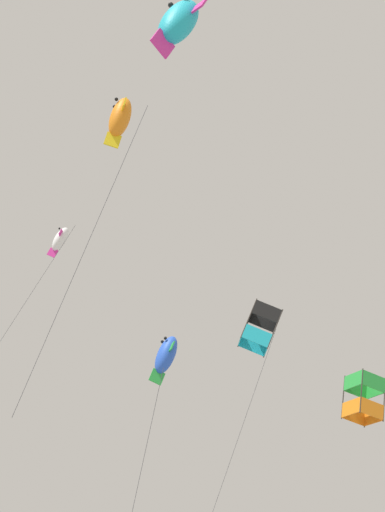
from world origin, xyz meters
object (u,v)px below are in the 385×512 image
(kite_fish_near_left, at_px, (166,356))
(kite_box_low_drifter, at_px, (364,398))
(kite_fish_mid_left, at_px, (60,240))
(kite_fish_near_right, at_px, (178,22))
(kite_box_upper_right, at_px, (260,329))
(kite_fish_highest, at_px, (120,118))

(kite_fish_near_left, bearing_deg, kite_box_low_drifter, -63.52)
(kite_box_low_drifter, xyz_separation_m, kite_fish_mid_left, (-8.17, 8.58, 7.11))
(kite_box_low_drifter, bearing_deg, kite_fish_near_right, 124.32)
(kite_box_upper_right, height_order, kite_fish_near_right, kite_fish_near_right)
(kite_fish_near_right, xyz_separation_m, kite_fish_highest, (0.90, 3.83, -0.48))
(kite_fish_near_right, bearing_deg, kite_fish_near_left, -41.54)
(kite_fish_highest, bearing_deg, kite_fish_mid_left, 4.43)
(kite_fish_highest, bearing_deg, kite_box_upper_right, -41.79)
(kite_fish_near_right, xyz_separation_m, kite_fish_mid_left, (5.01, 14.16, 0.73))
(kite_fish_near_left, relative_size, kite_fish_mid_left, 1.05)
(kite_fish_mid_left, height_order, kite_fish_highest, kite_fish_mid_left)
(kite_fish_mid_left, relative_size, kite_fish_highest, 0.82)
(kite_box_upper_right, distance_m, kite_fish_highest, 10.31)
(kite_box_upper_right, bearing_deg, kite_box_low_drifter, -83.50)
(kite_fish_near_right, relative_size, kite_fish_highest, 0.25)
(kite_box_low_drifter, xyz_separation_m, kite_fish_near_right, (-13.18, -5.57, 6.38))
(kite_fish_near_left, bearing_deg, kite_fish_near_right, 166.15)
(kite_box_low_drifter, xyz_separation_m, kite_fish_highest, (-12.28, -1.75, 5.89))
(kite_box_low_drifter, distance_m, kite_box_upper_right, 4.51)
(kite_fish_near_left, xyz_separation_m, kite_fish_highest, (-2.57, -0.97, 6.45))
(kite_box_upper_right, relative_size, kite_fish_mid_left, 1.07)
(kite_fish_highest, bearing_deg, kite_box_low_drifter, -55.75)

